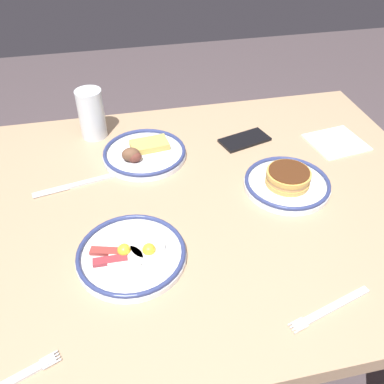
% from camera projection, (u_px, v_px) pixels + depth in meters
% --- Properties ---
extents(ground_plane, '(6.00, 6.00, 0.00)m').
position_uv_depth(ground_plane, '(204.00, 354.00, 1.51)').
color(ground_plane, '#4B3F42').
extents(dining_table, '(1.20, 0.94, 0.74)m').
position_uv_depth(dining_table, '(208.00, 234.00, 1.11)').
color(dining_table, tan).
rests_on(dining_table, ground_plane).
extents(plate_near_main, '(0.23, 0.23, 0.05)m').
position_uv_depth(plate_near_main, '(144.00, 153.00, 1.16)').
color(plate_near_main, silver).
rests_on(plate_near_main, dining_table).
extents(plate_center_pancakes, '(0.23, 0.23, 0.04)m').
position_uv_depth(plate_center_pancakes, '(132.00, 255.00, 0.88)').
color(plate_center_pancakes, white).
rests_on(plate_center_pancakes, dining_table).
extents(plate_far_companion, '(0.22, 0.22, 0.05)m').
position_uv_depth(plate_far_companion, '(287.00, 181.00, 1.06)').
color(plate_far_companion, white).
rests_on(plate_far_companion, dining_table).
extents(drinking_glass, '(0.08, 0.08, 0.15)m').
position_uv_depth(drinking_glass, '(92.00, 116.00, 1.22)').
color(drinking_glass, silver).
rests_on(drinking_glass, dining_table).
extents(cell_phone, '(0.16, 0.11, 0.01)m').
position_uv_depth(cell_phone, '(245.00, 140.00, 1.23)').
color(cell_phone, black).
rests_on(cell_phone, dining_table).
extents(paper_napkin, '(0.17, 0.16, 0.00)m').
position_uv_depth(paper_napkin, '(336.00, 142.00, 1.23)').
color(paper_napkin, white).
rests_on(paper_napkin, dining_table).
extents(fork_near, '(0.17, 0.08, 0.01)m').
position_uv_depth(fork_near, '(7.00, 384.00, 0.68)').
color(fork_near, silver).
rests_on(fork_near, dining_table).
extents(fork_far, '(0.18, 0.07, 0.01)m').
position_uv_depth(fork_far, '(330.00, 309.00, 0.79)').
color(fork_far, silver).
rests_on(fork_far, dining_table).
extents(butter_knife, '(0.23, 0.06, 0.01)m').
position_uv_depth(butter_knife, '(78.00, 184.00, 1.07)').
color(butter_knife, silver).
rests_on(butter_knife, dining_table).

